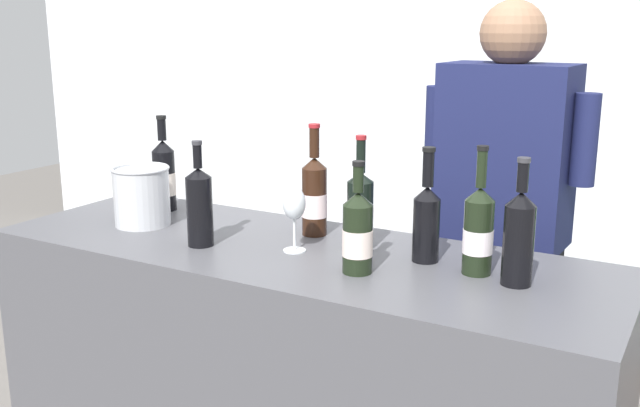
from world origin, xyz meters
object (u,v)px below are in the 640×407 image
wine_bottle_4 (519,236)px  ice_bucket (142,195)px  wine_bottle_1 (478,230)px  wine_bottle_2 (314,196)px  wine_bottle_6 (164,176)px  wine_bottle_5 (199,205)px  wine_glass (294,206)px  wine_bottle_3 (358,233)px  wine_bottle_0 (426,219)px  wine_bottle_7 (360,210)px  person_server (499,262)px

wine_bottle_4 → ice_bucket: wine_bottle_4 is taller
wine_bottle_1 → wine_bottle_4: 0.12m
wine_bottle_2 → wine_bottle_6: bearing=179.3°
wine_bottle_5 → wine_glass: size_ratio=1.65×
wine_bottle_6 → wine_glass: 0.69m
ice_bucket → wine_bottle_4: bearing=2.0°
wine_bottle_3 → ice_bucket: wine_bottle_3 is taller
wine_bottle_1 → wine_bottle_5: (-0.81, -0.16, 0.01)m
wine_bottle_1 → wine_bottle_3: wine_bottle_1 is taller
wine_bottle_4 → ice_bucket: (-1.24, -0.04, -0.03)m
wine_bottle_0 → wine_bottle_6: wine_bottle_6 is taller
ice_bucket → wine_bottle_0: bearing=6.3°
wine_bottle_7 → person_server: bearing=62.7°
ice_bucket → wine_glass: bearing=0.1°
wine_bottle_5 → wine_bottle_6: wine_bottle_6 is taller
wine_bottle_1 → wine_bottle_6: (-1.19, 0.11, 0.01)m
wine_glass → ice_bucket: ice_bucket is taller
wine_bottle_2 → wine_bottle_6: size_ratio=1.04×
wine_bottle_1 → wine_bottle_0: bearing=168.9°
wine_bottle_1 → wine_bottle_6: 1.20m
wine_bottle_6 → wine_bottle_0: bearing=-4.6°
wine_bottle_0 → wine_bottle_2: (-0.41, 0.08, 0.01)m
wine_bottle_0 → wine_bottle_7: bearing=175.8°
wine_bottle_3 → person_server: bearing=75.9°
wine_bottle_3 → wine_bottle_2: bearing=137.6°
wine_bottle_0 → wine_bottle_2: bearing=169.5°
wine_bottle_6 → wine_glass: bearing=-15.9°
wine_bottle_7 → wine_bottle_6: bearing=175.3°
wine_bottle_1 → wine_bottle_5: 0.83m
wine_bottle_3 → wine_bottle_7: (-0.09, 0.20, 0.01)m
wine_bottle_1 → wine_glass: bearing=-172.0°
wine_bottle_0 → ice_bucket: 0.97m
wine_bottle_0 → ice_bucket: bearing=-173.7°
wine_bottle_1 → wine_bottle_4: wine_bottle_1 is taller
wine_bottle_1 → wine_bottle_6: bearing=174.5°
wine_bottle_5 → person_server: person_server is taller
wine_bottle_6 → person_server: 1.23m
wine_bottle_0 → ice_bucket: wine_bottle_0 is taller
wine_bottle_0 → wine_bottle_6: bearing=175.4°
wine_bottle_2 → wine_bottle_7: bearing=-17.2°
person_server → wine_bottle_4: bearing=-70.9°
wine_bottle_2 → wine_bottle_7: wine_bottle_2 is taller
wine_bottle_5 → wine_bottle_2: bearing=48.2°
wine_bottle_7 → wine_bottle_3: bearing=-65.2°
wine_bottle_6 → person_server: person_server is taller
wine_bottle_0 → wine_bottle_7: (-0.22, 0.02, -0.01)m
wine_bottle_2 → ice_bucket: size_ratio=1.79×
wine_bottle_5 → person_server: bearing=46.5°
wine_bottle_0 → wine_bottle_5: 0.68m
wine_bottle_3 → wine_bottle_1: bearing=28.2°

